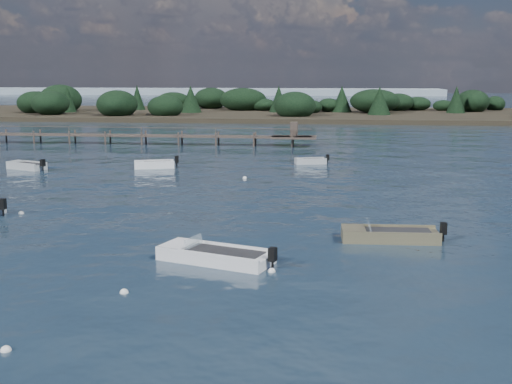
# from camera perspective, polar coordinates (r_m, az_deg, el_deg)

# --- Properties ---
(ground) EXTENTS (400.00, 400.00, 0.00)m
(ground) POSITION_cam_1_polar(r_m,az_deg,el_deg) (84.02, 1.12, 5.02)
(ground) COLOR #152331
(ground) RESTS_ON ground
(dinghy_mid_white_a) EXTENTS (5.33, 3.31, 1.23)m
(dinghy_mid_white_a) POSITION_cam_1_polar(r_m,az_deg,el_deg) (27.64, -3.65, -5.85)
(dinghy_mid_white_a) COLOR white
(dinghy_mid_white_a) RESTS_ON ground
(tender_far_grey_b) EXTENTS (3.15, 1.77, 1.06)m
(tender_far_grey_b) POSITION_cam_1_polar(r_m,az_deg,el_deg) (57.66, 4.87, 2.66)
(tender_far_grey_b) COLOR #A6ABAD
(tender_far_grey_b) RESTS_ON ground
(tender_far_grey) EXTENTS (3.86, 2.61, 1.24)m
(tender_far_grey) POSITION_cam_1_polar(r_m,az_deg,el_deg) (57.59, -19.71, 2.10)
(tender_far_grey) COLOR #A6ABAD
(tender_far_grey) RESTS_ON ground
(dinghy_mid_white_b) EXTENTS (5.00, 1.92, 1.24)m
(dinghy_mid_white_b) POSITION_cam_1_polar(r_m,az_deg,el_deg) (31.66, 11.78, -3.94)
(dinghy_mid_white_b) COLOR #736A4C
(dinghy_mid_white_b) RESTS_ON ground
(tender_far_white) EXTENTS (3.83, 2.26, 1.29)m
(tender_far_white) POSITION_cam_1_polar(r_m,az_deg,el_deg) (55.57, -9.02, 2.31)
(tender_far_white) COLOR white
(tender_far_white) RESTS_ON ground
(buoy_a) EXTENTS (0.32, 0.32, 0.32)m
(buoy_a) POSITION_cam_1_polar(r_m,az_deg,el_deg) (20.47, -21.34, -13.02)
(buoy_a) COLOR white
(buoy_a) RESTS_ON ground
(buoy_b) EXTENTS (0.32, 0.32, 0.32)m
(buoy_b) POSITION_cam_1_polar(r_m,az_deg,el_deg) (26.23, 1.39, -7.10)
(buoy_b) COLOR white
(buoy_b) RESTS_ON ground
(buoy_c) EXTENTS (0.32, 0.32, 0.32)m
(buoy_c) POSITION_cam_1_polar(r_m,az_deg,el_deg) (39.26, -20.15, -1.83)
(buoy_c) COLOR white
(buoy_c) RESTS_ON ground
(buoy_e) EXTENTS (0.32, 0.32, 0.32)m
(buoy_e) POSITION_cam_1_polar(r_m,az_deg,el_deg) (49.48, -1.01, 1.23)
(buoy_e) COLOR white
(buoy_e) RESTS_ON ground
(buoy_extra_b) EXTENTS (0.32, 0.32, 0.32)m
(buoy_extra_b) POSITION_cam_1_polar(r_m,az_deg,el_deg) (24.28, -11.64, -8.78)
(buoy_extra_b) COLOR white
(buoy_extra_b) RESTS_ON ground
(jetty) EXTENTS (64.50, 3.20, 3.40)m
(jetty) POSITION_cam_1_polar(r_m,az_deg,el_deg) (77.55, -16.04, 4.90)
(jetty) COLOR #473B34
(jetty) RESTS_ON ground
(far_headland) EXTENTS (190.00, 40.00, 5.80)m
(far_headland) POSITION_cam_1_polar(r_m,az_deg,el_deg) (124.55, 14.59, 7.35)
(far_headland) COLOR black
(far_headland) RESTS_ON ground
(distant_haze) EXTENTS (280.00, 20.00, 2.40)m
(distant_haze) POSITION_cam_1_polar(r_m,az_deg,el_deg) (271.70, -14.65, 8.41)
(distant_haze) COLOR #8596A4
(distant_haze) RESTS_ON ground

